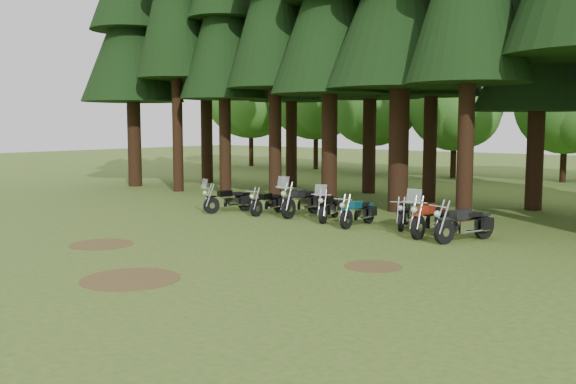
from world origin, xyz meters
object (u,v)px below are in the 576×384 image
(motorcycle_2, at_px, (301,202))
(motorcycle_3, at_px, (329,208))
(motorcycle_4, at_px, (358,213))
(motorcycle_7, at_px, (465,225))
(motorcycle_1, at_px, (268,203))
(motorcycle_0, at_px, (229,201))
(motorcycle_6, at_px, (430,219))
(motorcycle_5, at_px, (404,215))

(motorcycle_2, height_order, motorcycle_3, motorcycle_2)
(motorcycle_2, xyz_separation_m, motorcycle_4, (2.91, -0.64, -0.09))
(motorcycle_4, distance_m, motorcycle_7, 3.97)
(motorcycle_2, relative_size, motorcycle_4, 1.19)
(motorcycle_1, xyz_separation_m, motorcycle_3, (2.70, 0.19, 0.05))
(motorcycle_0, height_order, motorcycle_6, motorcycle_6)
(motorcycle_3, distance_m, motorcycle_4, 1.52)
(motorcycle_0, relative_size, motorcycle_3, 0.98)
(motorcycle_4, height_order, motorcycle_7, motorcycle_7)
(motorcycle_3, distance_m, motorcycle_7, 5.48)
(motorcycle_5, distance_m, motorcycle_6, 1.58)
(motorcycle_6, height_order, motorcycle_7, motorcycle_6)
(motorcycle_2, xyz_separation_m, motorcycle_5, (4.28, 0.04, -0.10))
(motorcycle_4, bearing_deg, motorcycle_3, 162.29)
(motorcycle_4, distance_m, motorcycle_6, 2.71)
(motorcycle_4, xyz_separation_m, motorcycle_7, (3.96, -0.38, 0.05))
(motorcycle_1, distance_m, motorcycle_3, 2.70)
(motorcycle_3, bearing_deg, motorcycle_5, -13.95)
(motorcycle_1, height_order, motorcycle_6, motorcycle_6)
(motorcycle_0, bearing_deg, motorcycle_6, 19.93)
(motorcycle_4, bearing_deg, motorcycle_2, 164.92)
(motorcycle_2, relative_size, motorcycle_6, 1.02)
(motorcycle_6, bearing_deg, motorcycle_5, 145.62)
(motorcycle_0, height_order, motorcycle_4, motorcycle_0)
(motorcycle_0, distance_m, motorcycle_3, 4.32)
(motorcycle_6, bearing_deg, motorcycle_0, 178.53)
(motorcycle_0, xyz_separation_m, motorcycle_4, (5.73, 0.35, -0.02))
(motorcycle_7, bearing_deg, motorcycle_4, -166.31)
(motorcycle_3, height_order, motorcycle_7, motorcycle_3)
(motorcycle_0, xyz_separation_m, motorcycle_2, (2.81, 0.99, 0.07))
(motorcycle_1, height_order, motorcycle_3, motorcycle_3)
(motorcycle_1, height_order, motorcycle_4, motorcycle_4)
(motorcycle_4, bearing_deg, motorcycle_6, -5.74)
(motorcycle_2, height_order, motorcycle_6, motorcycle_2)
(motorcycle_6, bearing_deg, motorcycle_1, 174.22)
(motorcycle_5, distance_m, motorcycle_7, 2.80)
(motorcycle_0, bearing_deg, motorcycle_7, 18.32)
(motorcycle_3, xyz_separation_m, motorcycle_7, (5.43, -0.78, 0.02))
(motorcycle_0, height_order, motorcycle_2, motorcycle_2)
(motorcycle_1, distance_m, motorcycle_7, 8.15)
(motorcycle_2, xyz_separation_m, motorcycle_3, (1.44, -0.24, -0.06))
(motorcycle_1, xyz_separation_m, motorcycle_6, (6.88, -0.35, 0.10))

